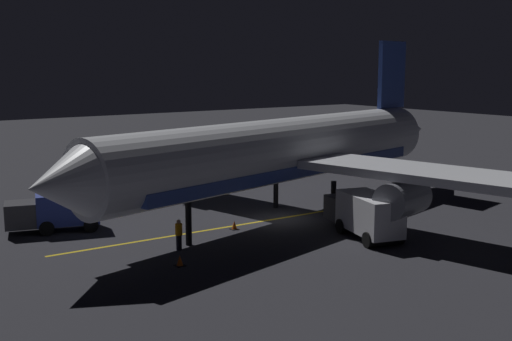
{
  "coord_description": "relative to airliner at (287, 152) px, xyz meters",
  "views": [
    {
      "loc": [
        -32.91,
        25.24,
        10.2
      ],
      "look_at": [
        0.0,
        2.0,
        3.5
      ],
      "focal_mm": 44.8,
      "sensor_mm": 36.0,
      "label": 1
    }
  ],
  "objects": [
    {
      "name": "ground_plane",
      "position": [
        -0.13,
        0.58,
        -4.56
      ],
      "size": [
        180.0,
        180.0,
        0.2
      ],
      "primitive_type": "cube",
      "color": "#2A2A30"
    },
    {
      "name": "airliner",
      "position": [
        0.0,
        0.0,
        0.0
      ],
      "size": [
        34.35,
        37.09,
        12.03
      ],
      "color": "white",
      "rests_on": "ground_plane"
    },
    {
      "name": "ground_crew_worker",
      "position": [
        -2.51,
        9.51,
        -3.57
      ],
      "size": [
        0.4,
        0.4,
        1.74
      ],
      "color": "black",
      "rests_on": "ground_plane"
    },
    {
      "name": "catering_truck",
      "position": [
        -6.4,
        -0.95,
        -3.11
      ],
      "size": [
        6.81,
        3.74,
        2.63
      ],
      "color": "silver",
      "rests_on": "ground_plane"
    },
    {
      "name": "traffic_cone_under_wing",
      "position": [
        8.36,
        12.02,
        -4.21
      ],
      "size": [
        0.5,
        0.5,
        0.55
      ],
      "color": "#EA590F",
      "rests_on": "ground_plane"
    },
    {
      "name": "baggage_truck",
      "position": [
        5.48,
        13.67,
        -3.24
      ],
      "size": [
        3.56,
        5.86,
        2.37
      ],
      "color": "navy",
      "rests_on": "ground_plane"
    },
    {
      "name": "apron_guide_stripe",
      "position": [
        0.22,
        4.58,
        -4.45
      ],
      "size": [
        0.8,
        22.89,
        0.01
      ],
      "primitive_type": "cube",
      "rotation": [
        0.0,
        0.0,
        -0.02
      ],
      "color": "gold",
      "rests_on": "ground_plane"
    },
    {
      "name": "traffic_cone_near_right",
      "position": [
        -0.53,
        4.53,
        -4.21
      ],
      "size": [
        0.5,
        0.5,
        0.55
      ],
      "color": "#EA590F",
      "rests_on": "ground_plane"
    },
    {
      "name": "traffic_cone_near_left",
      "position": [
        -5.07,
        10.85,
        -4.21
      ],
      "size": [
        0.5,
        0.5,
        0.55
      ],
      "color": "#EA590F",
      "rests_on": "ground_plane"
    }
  ]
}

